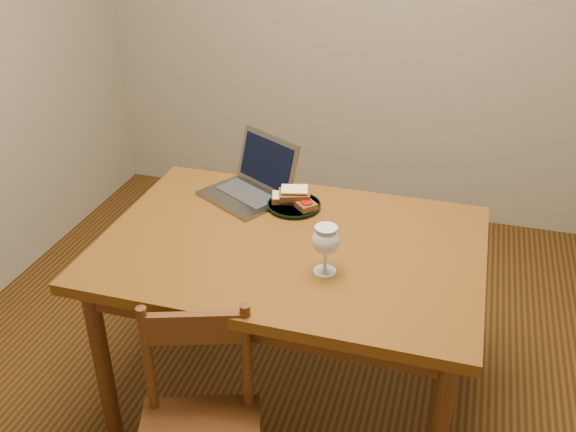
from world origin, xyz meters
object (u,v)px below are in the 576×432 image
(plate, at_px, (294,206))
(laptop, at_px, (254,180))
(table, at_px, (291,263))
(chair, at_px, (198,426))
(milk_glass, at_px, (325,250))

(plate, xyz_separation_m, laptop, (-0.18, 0.07, 0.05))
(table, relative_size, chair, 2.83)
(table, bearing_deg, chair, -101.42)
(plate, bearing_deg, chair, -94.19)
(table, relative_size, plate, 6.43)
(chair, bearing_deg, laptop, 78.96)
(chair, distance_m, laptop, 0.97)
(plate, height_order, milk_glass, milk_glass)
(plate, bearing_deg, laptop, 160.11)
(milk_glass, bearing_deg, table, 137.27)
(table, xyz_separation_m, milk_glass, (0.15, -0.14, 0.17))
(chair, relative_size, milk_glass, 2.72)
(table, relative_size, laptop, 3.23)
(chair, bearing_deg, table, 59.72)
(milk_glass, height_order, laptop, laptop)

